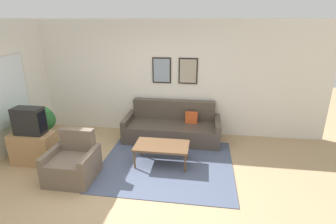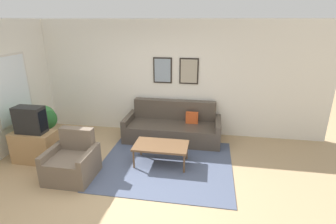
{
  "view_description": "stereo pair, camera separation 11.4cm",
  "coord_description": "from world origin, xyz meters",
  "px_view_note": "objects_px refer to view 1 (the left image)",
  "views": [
    {
      "loc": [
        1.22,
        -3.53,
        2.67
      ],
      "look_at": [
        0.48,
        1.58,
        0.85
      ],
      "focal_mm": 28.0,
      "sensor_mm": 36.0,
      "label": 1
    },
    {
      "loc": [
        1.33,
        -3.51,
        2.67
      ],
      "look_at": [
        0.48,
        1.58,
        0.85
      ],
      "focal_mm": 28.0,
      "sensor_mm": 36.0,
      "label": 2
    }
  ],
  "objects_px": {
    "coffee_table": "(162,146)",
    "armchair": "(73,164)",
    "couch": "(172,127)",
    "tv": "(29,121)",
    "potted_plant_tall": "(29,125)"
  },
  "relations": [
    {
      "from": "coffee_table",
      "to": "tv",
      "type": "distance_m",
      "value": 2.54
    },
    {
      "from": "couch",
      "to": "potted_plant_tall",
      "type": "xyz_separation_m",
      "value": [
        -2.79,
        -1.16,
        0.36
      ]
    },
    {
      "from": "tv",
      "to": "armchair",
      "type": "xyz_separation_m",
      "value": [
        1.0,
        -0.39,
        -0.6
      ]
    },
    {
      "from": "coffee_table",
      "to": "armchair",
      "type": "bearing_deg",
      "value": -154.57
    },
    {
      "from": "tv",
      "to": "couch",
      "type": "bearing_deg",
      "value": 30.24
    },
    {
      "from": "armchair",
      "to": "potted_plant_tall",
      "type": "relative_size",
      "value": 0.82
    },
    {
      "from": "armchair",
      "to": "couch",
      "type": "bearing_deg",
      "value": 29.83
    },
    {
      "from": "potted_plant_tall",
      "to": "coffee_table",
      "type": "bearing_deg",
      "value": -0.22
    },
    {
      "from": "armchair",
      "to": "tv",
      "type": "bearing_deg",
      "value": 137.56
    },
    {
      "from": "coffee_table",
      "to": "tv",
      "type": "bearing_deg",
      "value": -173.01
    },
    {
      "from": "coffee_table",
      "to": "armchair",
      "type": "distance_m",
      "value": 1.63
    },
    {
      "from": "coffee_table",
      "to": "armchair",
      "type": "relative_size",
      "value": 1.24
    },
    {
      "from": "couch",
      "to": "potted_plant_tall",
      "type": "distance_m",
      "value": 3.05
    },
    {
      "from": "coffee_table",
      "to": "couch",
      "type": "bearing_deg",
      "value": 87.35
    },
    {
      "from": "tv",
      "to": "armchair",
      "type": "distance_m",
      "value": 1.23
    }
  ]
}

